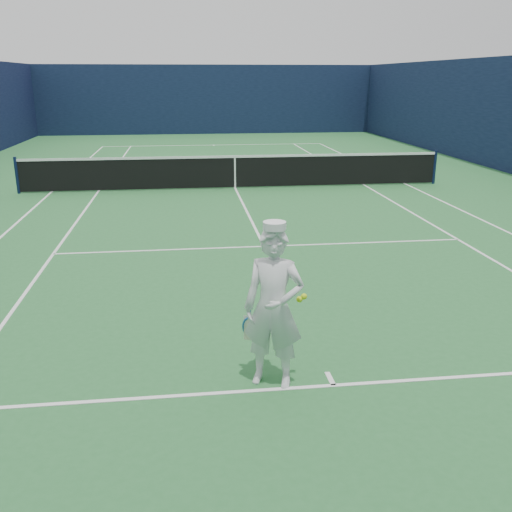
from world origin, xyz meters
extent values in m
plane|color=#286932|center=(0.00, 0.00, 0.00)|extent=(80.00, 80.00, 0.00)
cube|color=white|center=(0.00, 11.88, 0.00)|extent=(11.03, 0.06, 0.01)
cube|color=white|center=(0.00, -11.88, 0.00)|extent=(11.03, 0.06, 0.01)
cube|color=white|center=(-5.49, 0.00, 0.00)|extent=(0.06, 23.83, 0.01)
cube|color=white|center=(5.49, 0.00, 0.00)|extent=(0.06, 23.83, 0.01)
cube|color=white|center=(-4.12, 0.00, 0.00)|extent=(0.06, 23.77, 0.01)
cube|color=white|center=(4.12, 0.00, 0.00)|extent=(0.06, 23.77, 0.01)
cube|color=white|center=(0.00, 6.40, 0.00)|extent=(8.23, 0.06, 0.01)
cube|color=white|center=(0.00, -6.40, 0.00)|extent=(8.23, 0.06, 0.01)
cube|color=white|center=(0.00, 0.00, 0.00)|extent=(0.06, 12.80, 0.01)
cube|color=white|center=(0.00, 11.73, 0.00)|extent=(0.06, 0.30, 0.01)
cube|color=white|center=(0.00, -11.73, 0.00)|extent=(0.06, 0.30, 0.01)
cube|color=#0D1732|center=(0.00, 18.00, 2.00)|extent=(20.12, 0.12, 4.00)
cylinder|color=#141E4C|center=(-6.40, 0.00, 0.54)|extent=(0.09, 0.09, 1.07)
cylinder|color=#141E4C|center=(6.40, 0.00, 0.54)|extent=(0.09, 0.09, 1.07)
cube|color=black|center=(0.00, 0.00, 0.50)|extent=(12.79, 0.02, 0.92)
cube|color=white|center=(0.00, 0.00, 0.97)|extent=(12.79, 0.04, 0.07)
cube|color=white|center=(0.00, 0.00, 0.47)|extent=(0.05, 0.03, 0.94)
imported|color=white|center=(-0.65, -11.73, 0.89)|extent=(0.76, 0.64, 1.79)
cylinder|color=white|center=(-0.65, -11.73, 1.81)|extent=(0.24, 0.24, 0.08)
cube|color=white|center=(-0.61, -11.60, 1.78)|extent=(0.20, 0.16, 0.02)
cylinder|color=navy|center=(-0.89, -11.55, 0.92)|extent=(0.06, 0.10, 0.22)
cube|color=#1D59A1|center=(-0.89, -11.49, 0.74)|extent=(0.03, 0.03, 0.14)
torus|color=#1D59A1|center=(-0.84, -11.44, 0.54)|extent=(0.31, 0.20, 0.29)
cube|color=beige|center=(-0.84, -11.44, 0.54)|extent=(0.21, 0.08, 0.30)
sphere|color=#D7F21B|center=(-0.38, -11.73, 0.98)|extent=(0.07, 0.07, 0.07)
sphere|color=#D7F21B|center=(-0.33, -11.73, 1.01)|extent=(0.07, 0.07, 0.07)
camera|label=1|loc=(-1.56, -17.31, 3.25)|focal=40.00mm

